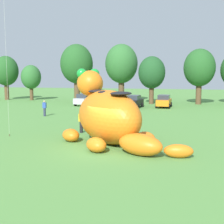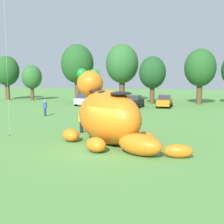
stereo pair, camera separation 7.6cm
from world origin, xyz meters
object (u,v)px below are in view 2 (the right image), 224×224
(car_black, at_px, (135,101))
(car_silver, at_px, (85,99))
(car_orange, at_px, (164,101))
(spectator_by_cars, at_px, (81,122))
(car_white, at_px, (111,101))
(giant_inflatable_creature, at_px, (108,116))
(spectator_near_inflatable, at_px, (45,108))

(car_black, bearing_deg, car_silver, 169.07)
(car_black, height_order, car_orange, same)
(spectator_by_cars, bearing_deg, car_black, 87.53)
(car_white, height_order, car_orange, same)
(giant_inflatable_creature, distance_m, car_silver, 25.01)
(car_orange, height_order, spectator_near_inflatable, car_orange)
(spectator_by_cars, bearing_deg, car_silver, 108.72)
(spectator_near_inflatable, relative_size, spectator_by_cars, 1.00)
(car_white, height_order, spectator_near_inflatable, car_white)
(giant_inflatable_creature, relative_size, car_orange, 2.13)
(giant_inflatable_creature, relative_size, car_silver, 2.10)
(car_white, relative_size, car_orange, 1.04)
(giant_inflatable_creature, distance_m, spectator_by_cars, 4.25)
(car_white, bearing_deg, giant_inflatable_creature, -75.99)
(car_black, relative_size, car_orange, 1.02)
(car_silver, distance_m, spectator_by_cars, 21.22)
(car_black, distance_m, car_orange, 4.16)
(car_white, relative_size, spectator_near_inflatable, 2.53)
(car_silver, bearing_deg, car_white, -12.17)
(spectator_near_inflatable, bearing_deg, car_black, 53.46)
(car_silver, relative_size, spectator_by_cars, 2.46)
(giant_inflatable_creature, height_order, spectator_by_cars, giant_inflatable_creature)
(car_black, bearing_deg, giant_inflatable_creature, -84.32)
(giant_inflatable_creature, bearing_deg, spectator_near_inflatable, 132.58)
(car_white, bearing_deg, car_silver, 167.83)
(giant_inflatable_creature, relative_size, car_white, 2.05)
(giant_inflatable_creature, xyz_separation_m, spectator_near_inflatable, (-10.02, 10.91, -0.93))
(giant_inflatable_creature, distance_m, car_white, 22.80)
(giant_inflatable_creature, xyz_separation_m, car_black, (-2.14, 21.54, -0.93))
(car_silver, xyz_separation_m, car_orange, (11.50, 0.02, 0.00))
(giant_inflatable_creature, distance_m, car_black, 21.67)
(car_white, bearing_deg, spectator_by_cars, -82.36)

